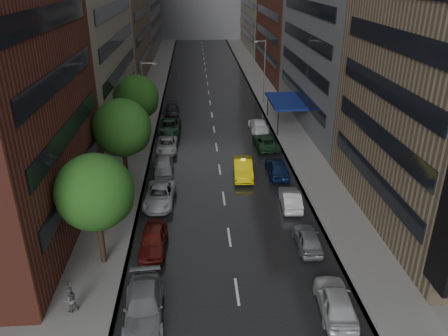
{
  "coord_description": "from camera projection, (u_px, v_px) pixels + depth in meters",
  "views": [
    {
      "loc": [
        -2.23,
        -17.01,
        17.82
      ],
      "look_at": [
        0.0,
        15.71,
        3.0
      ],
      "focal_mm": 35.0,
      "sensor_mm": 36.0,
      "label": 1
    }
  ],
  "objects": [
    {
      "name": "tree_mid",
      "position": [
        122.0,
        128.0,
        37.6
      ],
      "size": [
        5.04,
        5.04,
        8.04
      ],
      "color": "#382619",
      "rests_on": "ground"
    },
    {
      "name": "sidewalk_right",
      "position": [
        266.0,
        94.0,
        68.93
      ],
      "size": [
        4.0,
        140.0,
        0.15
      ],
      "primitive_type": "cube",
      "color": "gray",
      "rests_on": "ground"
    },
    {
      "name": "parked_cars_right",
      "position": [
        280.0,
        174.0,
        40.19
      ],
      "size": [
        2.65,
        36.19,
        1.6
      ],
      "color": "silver",
      "rests_on": "ground"
    },
    {
      "name": "street_lamp_right",
      "position": [
        264.0,
        70.0,
        62.32
      ],
      "size": [
        1.74,
        0.22,
        9.0
      ],
      "color": "gray",
      "rests_on": "sidewalk_right"
    },
    {
      "name": "road",
      "position": [
        209.0,
        96.0,
        68.4
      ],
      "size": [
        14.0,
        140.0,
        0.01
      ],
      "primitive_type": "cube",
      "color": "black",
      "rests_on": "ground"
    },
    {
      "name": "ped_black_umbrella",
      "position": [
        69.0,
        293.0,
        24.38
      ],
      "size": [
        0.97,
        0.98,
        2.09
      ],
      "color": "#505055",
      "rests_on": "sidewalk_left"
    },
    {
      "name": "tree_near",
      "position": [
        95.0,
        192.0,
        27.02
      ],
      "size": [
        4.88,
        4.88,
        7.78
      ],
      "color": "#382619",
      "rests_on": "ground"
    },
    {
      "name": "parked_cars_left",
      "position": [
        164.0,
        167.0,
        41.62
      ],
      "size": [
        2.72,
        42.68,
        1.57
      ],
      "color": "slate",
      "rests_on": "ground"
    },
    {
      "name": "sidewalk_left",
      "position": [
        151.0,
        96.0,
        67.82
      ],
      "size": [
        4.0,
        140.0,
        0.15
      ],
      "primitive_type": "cube",
      "color": "gray",
      "rests_on": "ground"
    },
    {
      "name": "street_lamp_left",
      "position": [
        145.0,
        101.0,
        47.73
      ],
      "size": [
        1.74,
        0.22,
        9.0
      ],
      "color": "gray",
      "rests_on": "sidewalk_left"
    },
    {
      "name": "awning",
      "position": [
        286.0,
        101.0,
        54.03
      ],
      "size": [
        4.0,
        8.0,
        3.12
      ],
      "color": "navy",
      "rests_on": "sidewalk_right"
    },
    {
      "name": "tree_far",
      "position": [
        137.0,
        97.0,
        47.73
      ],
      "size": [
        4.81,
        4.81,
        7.66
      ],
      "color": "#382619",
      "rests_on": "ground"
    },
    {
      "name": "taxi",
      "position": [
        243.0,
        168.0,
        41.26
      ],
      "size": [
        1.96,
        5.0,
        1.62
      ],
      "primitive_type": "imported",
      "rotation": [
        0.0,
        0.0,
        -0.05
      ],
      "color": "yellow",
      "rests_on": "ground"
    }
  ]
}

